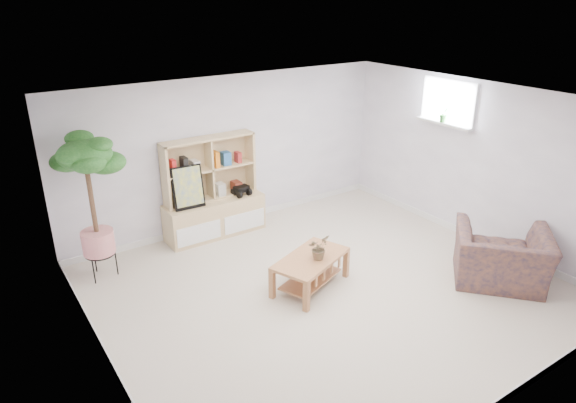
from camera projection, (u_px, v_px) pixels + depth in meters
floor at (326, 288)px, 6.62m from camera, size 5.50×5.00×0.01m
ceiling at (333, 103)px, 5.70m from camera, size 5.50×5.00×0.01m
walls at (329, 203)px, 6.16m from camera, size 5.51×5.01×2.40m
baseboard at (327, 285)px, 6.60m from camera, size 5.50×5.00×0.10m
window at (449, 102)px, 7.72m from camera, size 0.10×0.98×0.68m
window_sill at (444, 123)px, 7.81m from camera, size 0.14×1.00×0.04m
storage_unit at (213, 188)px, 7.80m from camera, size 1.55×0.52×1.55m
poster at (188, 188)px, 7.46m from camera, size 0.47×0.13×0.64m
toy_truck at (241, 190)px, 8.01m from camera, size 0.36×0.27×0.18m
coffee_table at (311, 272)px, 6.58m from camera, size 1.18×0.91×0.43m
table_plant at (318, 248)px, 6.42m from camera, size 0.35×0.34×0.30m
floor_tree at (93, 209)px, 6.52m from camera, size 0.91×0.91×1.97m
armchair at (502, 254)px, 6.59m from camera, size 1.50×1.51×0.85m
sill_plant at (444, 114)px, 7.77m from camera, size 0.14×0.11×0.24m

